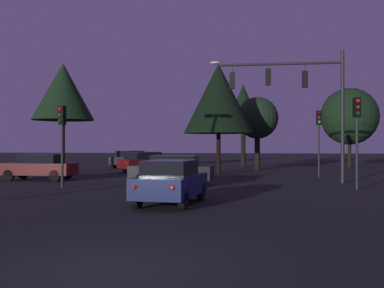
% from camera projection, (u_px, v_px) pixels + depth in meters
% --- Properties ---
extents(ground_plane, '(168.00, 168.00, 0.00)m').
position_uv_depth(ground_plane, '(223.00, 175.00, 31.83)').
color(ground_plane, black).
rests_on(ground_plane, ground).
extents(traffic_signal_mast_arm, '(7.23, 0.39, 7.10)m').
position_uv_depth(traffic_signal_mast_arm, '(299.00, 91.00, 25.07)').
color(traffic_signal_mast_arm, '#232326').
rests_on(traffic_signal_mast_arm, ground).
extents(traffic_light_corner_left, '(0.32, 0.36, 4.22)m').
position_uv_depth(traffic_light_corner_left, '(319.00, 130.00, 29.29)').
color(traffic_light_corner_left, '#232326').
rests_on(traffic_light_corner_left, ground).
extents(traffic_light_corner_right, '(0.35, 0.38, 4.20)m').
position_uv_depth(traffic_light_corner_right, '(357.00, 124.00, 21.01)').
color(traffic_light_corner_right, '#232326').
rests_on(traffic_light_corner_right, ground).
extents(traffic_light_median, '(0.36, 0.38, 3.91)m').
position_uv_depth(traffic_light_median, '(62.00, 129.00, 22.02)').
color(traffic_light_median, '#232326').
rests_on(traffic_light_median, ground).
extents(car_nearside_lane, '(2.08, 4.11, 1.52)m').
position_uv_depth(car_nearside_lane, '(171.00, 181.00, 15.82)').
color(car_nearside_lane, '#0F1947').
rests_on(car_nearside_lane, ground).
extents(car_crossing_left, '(4.21, 1.94, 1.52)m').
position_uv_depth(car_crossing_left, '(173.00, 170.00, 23.27)').
color(car_crossing_left, black).
rests_on(car_crossing_left, ground).
extents(car_crossing_right, '(4.35, 1.84, 1.52)m').
position_uv_depth(car_crossing_right, '(39.00, 166.00, 26.78)').
color(car_crossing_right, '#4C0F0F').
rests_on(car_crossing_right, ground).
extents(car_far_lane, '(4.03, 4.13, 1.52)m').
position_uv_depth(car_far_lane, '(146.00, 162.00, 34.73)').
color(car_far_lane, '#4C0F0F').
rests_on(car_far_lane, ground).
extents(car_parked_lot, '(3.26, 4.43, 1.52)m').
position_uv_depth(car_parked_lot, '(131.00, 159.00, 41.35)').
color(car_parked_lot, '#232328').
rests_on(car_parked_lot, ground).
extents(tree_behind_sign, '(3.55, 3.55, 7.79)m').
position_uv_depth(tree_behind_sign, '(243.00, 107.00, 43.53)').
color(tree_behind_sign, black).
rests_on(tree_behind_sign, ground).
extents(tree_left_far, '(4.70, 4.70, 8.26)m').
position_uv_depth(tree_left_far, '(63.00, 92.00, 35.14)').
color(tree_left_far, black).
rests_on(tree_left_far, ground).
extents(tree_center_horizon, '(5.23, 5.23, 7.29)m').
position_uv_depth(tree_center_horizon, '(349.00, 116.00, 42.55)').
color(tree_center_horizon, black).
rests_on(tree_center_horizon, ground).
extents(tree_right_cluster, '(3.44, 3.44, 5.99)m').
position_uv_depth(tree_right_cluster, '(257.00, 118.00, 38.02)').
color(tree_right_cluster, black).
rests_on(tree_right_cluster, ground).
extents(tree_lot_edge, '(4.99, 4.99, 7.87)m').
position_uv_depth(tree_lot_edge, '(219.00, 99.00, 33.05)').
color(tree_lot_edge, black).
rests_on(tree_lot_edge, ground).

